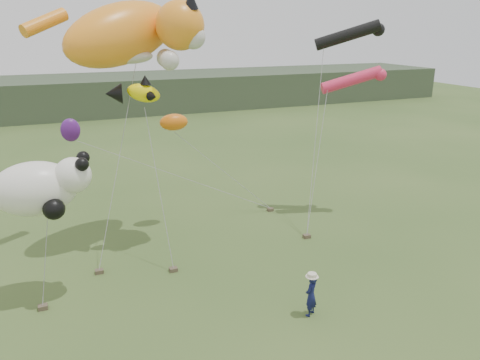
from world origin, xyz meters
The scene contains 9 objects.
ground centered at (0.00, 0.00, 0.00)m, with size 120.00×120.00×0.00m, color #385123.
headland centered at (-3.11, 44.69, 1.92)m, with size 90.00×13.00×4.00m.
festival_attendant centered at (1.85, -0.67, 0.76)m, with size 0.56×0.37×1.53m, color #121745.
sandbag_anchors centered at (-0.71, 5.15, 0.08)m, with size 11.97×5.61×0.16m.
cat_kite centered at (-2.10, 7.73, 9.29)m, with size 7.19×4.80×3.64m.
fish_kite centered at (-2.50, 6.71, 6.98)m, with size 2.33×1.52×1.24m.
tube_kites centered at (8.64, 7.33, 8.21)m, with size 3.34×2.38×3.57m.
panda_kite centered at (-6.30, 3.99, 4.27)m, with size 3.34×2.16×2.08m.
misc_kites centered at (-2.52, 10.78, 4.83)m, with size 5.71×4.75×1.82m.
Camera 1 is at (-5.70, -12.72, 9.53)m, focal length 35.00 mm.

